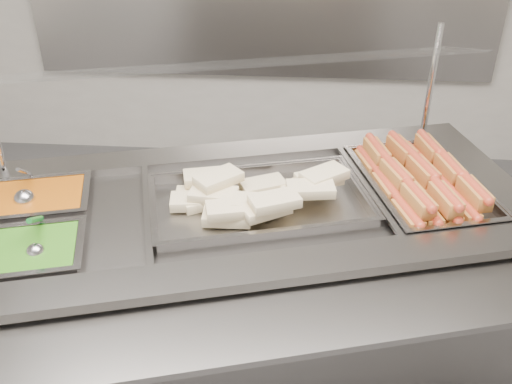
# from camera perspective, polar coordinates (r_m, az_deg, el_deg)

# --- Properties ---
(steam_counter) EXTENTS (2.09, 1.33, 0.92)m
(steam_counter) POSITION_cam_1_polar(r_m,az_deg,el_deg) (2.17, -1.35, -11.11)
(steam_counter) COLOR slate
(steam_counter) RESTS_ON ground
(tray_rail) EXTENTS (1.85, 0.84, 0.05)m
(tray_rail) POSITION_cam_1_polar(r_m,az_deg,el_deg) (1.52, 1.94, -12.80)
(tray_rail) COLOR gray
(tray_rail) RESTS_ON steam_counter
(sneeze_guard) EXTENTS (1.71, 0.74, 0.45)m
(sneeze_guard) POSITION_cam_1_polar(r_m,az_deg,el_deg) (1.93, -2.84, 12.24)
(sneeze_guard) COLOR silver
(sneeze_guard) RESTS_ON steam_counter
(pan_hotdogs) EXTENTS (0.49, 0.64, 0.10)m
(pan_hotdogs) POSITION_cam_1_polar(r_m,az_deg,el_deg) (2.10, 16.02, 0.08)
(pan_hotdogs) COLOR gray
(pan_hotdogs) RESTS_ON steam_counter
(pan_wraps) EXTENTS (0.78, 0.58, 0.07)m
(pan_wraps) POSITION_cam_1_polar(r_m,az_deg,el_deg) (1.92, 0.30, -1.25)
(pan_wraps) COLOR gray
(pan_wraps) RESTS_ON steam_counter
(pan_beans) EXTENTS (0.36, 0.32, 0.10)m
(pan_beans) POSITION_cam_1_polar(r_m,az_deg,el_deg) (2.06, -20.70, -1.38)
(pan_beans) COLOR gray
(pan_beans) RESTS_ON steam_counter
(pan_peas) EXTENTS (0.36, 0.32, 0.10)m
(pan_peas) POSITION_cam_1_polar(r_m,az_deg,el_deg) (1.82, -21.80, -6.37)
(pan_peas) COLOR gray
(pan_peas) RESTS_ON steam_counter
(hotdogs_in_buns) EXTENTS (0.40, 0.57, 0.12)m
(hotdogs_in_buns) POSITION_cam_1_polar(r_m,az_deg,el_deg) (2.07, 15.78, 1.30)
(hotdogs_in_buns) COLOR #955F1F
(hotdogs_in_buns) RESTS_ON pan_hotdogs
(tortilla_wraps) EXTENTS (0.60, 0.37, 0.10)m
(tortilla_wraps) POSITION_cam_1_polar(r_m,az_deg,el_deg) (1.88, -0.41, -0.26)
(tortilla_wraps) COLOR beige
(tortilla_wraps) RESTS_ON pan_wraps
(ladle) EXTENTS (0.08, 0.19, 0.15)m
(ladle) POSITION_cam_1_polar(r_m,az_deg,el_deg) (2.03, -22.13, -0.55)
(ladle) COLOR #BCBBC1
(ladle) RESTS_ON pan_beans
(serving_spoon) EXTENTS (0.08, 0.18, 0.14)m
(serving_spoon) POSITION_cam_1_polar(r_m,az_deg,el_deg) (1.78, -21.17, -5.09)
(serving_spoon) COLOR #BCBBC1
(serving_spoon) RESTS_ON pan_peas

